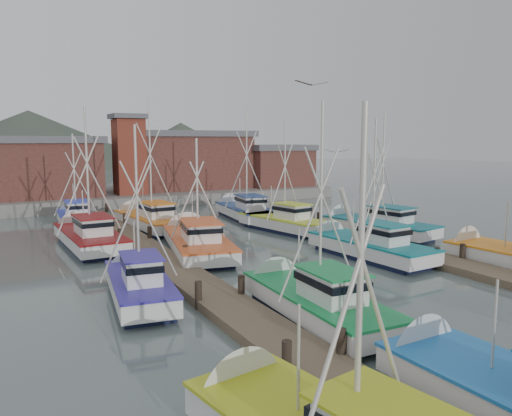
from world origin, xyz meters
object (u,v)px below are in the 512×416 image
boat_8 (196,241)px  boat_12 (148,220)px  lookout_tower (129,154)px  boat_4 (310,300)px

boat_8 → boat_12: boat_12 is taller
boat_8 → lookout_tower: bearing=96.8°
lookout_tower → boat_12: size_ratio=0.75×
lookout_tower → boat_4: lookout_tower is taller
boat_4 → boat_8: bearing=91.6°
boat_4 → boat_12: boat_12 is taller
boat_4 → boat_12: (-0.02, 22.84, 0.01)m
lookout_tower → boat_4: (-2.36, -37.88, -4.87)m
boat_8 → boat_12: size_ratio=0.94×
lookout_tower → boat_8: size_ratio=0.80×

